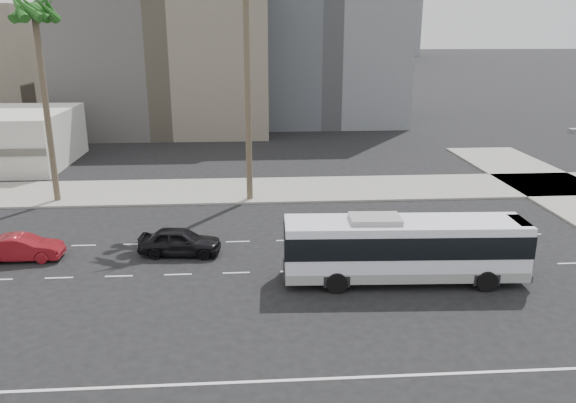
{
  "coord_description": "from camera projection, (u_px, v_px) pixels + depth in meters",
  "views": [
    {
      "loc": [
        -2.15,
        -26.85,
        12.09
      ],
      "look_at": [
        -0.03,
        4.0,
        2.61
      ],
      "focal_mm": 34.98,
      "sensor_mm": 36.0,
      "label": 1
    }
  ],
  "objects": [
    {
      "name": "midrise_beige_west",
      "position": [
        168.0,
        56.0,
        68.8
      ],
      "size": [
        24.0,
        18.0,
        18.0
      ],
      "primitive_type": "cube",
      "color": "#5B5651",
      "rests_on": "ground"
    },
    {
      "name": "car_a",
      "position": [
        180.0,
        241.0,
        31.33
      ],
      "size": [
        2.28,
        4.72,
        1.55
      ],
      "primitive_type": "imported",
      "rotation": [
        0.0,
        0.0,
        1.47
      ],
      "color": "black",
      "rests_on": "ground"
    },
    {
      "name": "midrise_gray_center",
      "position": [
        323.0,
        23.0,
        75.61
      ],
      "size": [
        20.0,
        20.0,
        26.0
      ],
      "primitive_type": "cube",
      "color": "#54575E",
      "rests_on": "ground"
    },
    {
      "name": "ground",
      "position": [
        294.0,
        271.0,
        29.3
      ],
      "size": [
        700.0,
        700.0,
        0.0
      ],
      "primitive_type": "plane",
      "color": "black",
      "rests_on": "ground"
    },
    {
      "name": "palm_mid",
      "position": [
        35.0,
        15.0,
        37.37
      ],
      "size": [
        4.68,
        4.68,
        14.48
      ],
      "rotation": [
        0.0,
        0.0,
        0.08
      ],
      "color": "brown",
      "rests_on": "ground"
    },
    {
      "name": "car_b",
      "position": [
        22.0,
        248.0,
        30.6
      ],
      "size": [
        1.52,
        4.26,
        1.4
      ],
      "primitive_type": "imported",
      "rotation": [
        0.0,
        0.0,
        1.58
      ],
      "color": "maroon",
      "rests_on": "ground"
    },
    {
      "name": "city_bus",
      "position": [
        404.0,
        247.0,
        27.73
      ],
      "size": [
        12.0,
        3.16,
        3.42
      ],
      "rotation": [
        0.0,
        0.0,
        -0.04
      ],
      "color": "white",
      "rests_on": "ground"
    },
    {
      "name": "sidewalk_north",
      "position": [
        278.0,
        190.0,
        44.06
      ],
      "size": [
        120.0,
        7.0,
        0.15
      ],
      "primitive_type": "cube",
      "color": "gray",
      "rests_on": "ground"
    }
  ]
}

